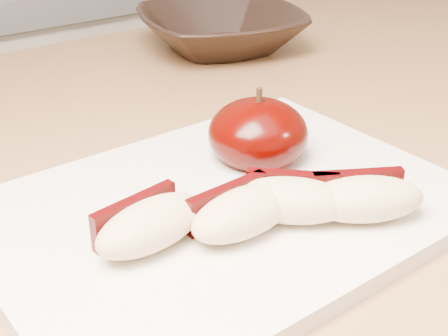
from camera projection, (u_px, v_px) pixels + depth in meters
cutting_board at (224, 209)px, 0.41m from camera, size 0.31×0.23×0.01m
apple_half at (258, 134)px, 0.46m from camera, size 0.08×0.08×0.06m
apple_wedge_a at (149, 224)px, 0.36m from camera, size 0.08×0.05×0.03m
apple_wedge_b at (242, 211)px, 0.37m from camera, size 0.08×0.04×0.03m
apple_wedge_c at (291, 199)px, 0.39m from camera, size 0.08×0.08×0.03m
apple_wedge_d at (364, 198)px, 0.39m from camera, size 0.08×0.07×0.03m
bowl at (221, 30)px, 0.73m from camera, size 0.23×0.23×0.05m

